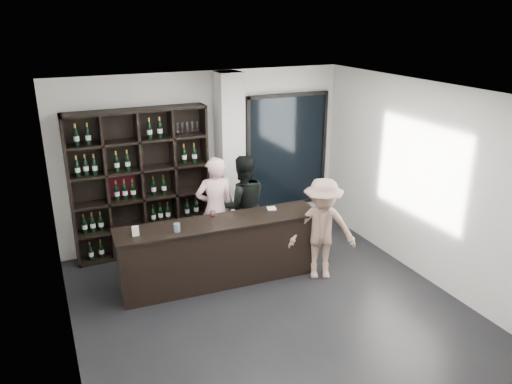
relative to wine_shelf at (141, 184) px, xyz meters
name	(u,v)px	position (x,y,z in m)	size (l,w,h in m)	color
floor	(275,314)	(1.15, -2.57, -1.20)	(5.00, 5.50, 0.01)	black
wine_shelf	(141,184)	(0.00, 0.00, 0.00)	(2.20, 0.35, 2.40)	black
structural_column	(230,159)	(1.50, -0.10, 0.25)	(0.40, 0.40, 2.90)	silver
glass_panel	(287,151)	(2.70, 0.12, 0.20)	(1.60, 0.08, 2.10)	black
tasting_counter	(221,252)	(0.80, -1.47, -0.71)	(2.98, 0.62, 0.98)	black
taster_pink	(216,209)	(1.00, -0.72, -0.35)	(0.62, 0.41, 1.71)	#FEC7C7
taster_black	(243,206)	(1.46, -0.72, -0.36)	(0.82, 0.64, 1.68)	black
customer	(322,229)	(2.23, -1.93, -0.42)	(1.01, 0.58, 1.56)	#9D7766
wine_glass	(213,216)	(0.69, -1.50, -0.11)	(0.09, 0.09, 0.22)	white
spit_cup	(177,228)	(0.14, -1.56, -0.16)	(0.09, 0.09, 0.12)	silver
napkin_stack	(271,208)	(1.67, -1.35, -0.21)	(0.13, 0.13, 0.02)	white
card_stand	(135,231)	(-0.40, -1.47, -0.16)	(0.09, 0.04, 0.13)	white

